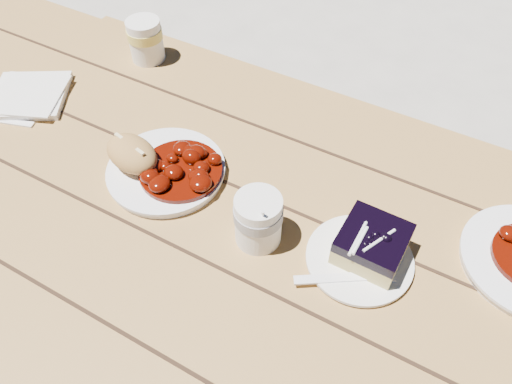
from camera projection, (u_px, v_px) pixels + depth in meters
The scene contains 12 objects.
ground at pixel (208, 365), 1.45m from camera, with size 60.00×60.00×0.00m, color #ADA89C.
picnic_table at pixel (186, 252), 1.00m from camera, with size 2.00×1.55×0.75m.
main_plate at pixel (166, 171), 0.91m from camera, with size 0.21×0.21×0.02m, color white.
goulash_stew at pixel (180, 164), 0.88m from camera, with size 0.15×0.15×0.04m, color #550D03, non-canonical shape.
bread_roll at pixel (132, 154), 0.89m from camera, with size 0.11×0.07×0.06m, color #B28344.
dessert_plate at pixel (359, 259), 0.79m from camera, with size 0.16×0.16×0.01m, color white.
blueberry_cake at pixel (372, 244), 0.77m from camera, with size 0.10×0.10×0.06m.
fork_dessert at pixel (334, 278), 0.76m from camera, with size 0.03×0.16×0.01m, color white, non-canonical shape.
coffee_cup at pixel (258, 220), 0.79m from camera, with size 0.08×0.08×0.09m, color white.
napkin_stack at pixel (30, 95), 1.05m from camera, with size 0.15×0.15×0.01m, color white.
fork_table at pixel (5, 121), 1.01m from camera, with size 0.03×0.16×0.01m, color white, non-canonical shape.
second_cup at pixel (146, 40), 1.12m from camera, with size 0.08×0.08×0.09m, color white.
Camera 1 is at (0.39, -0.42, 1.43)m, focal length 35.00 mm.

